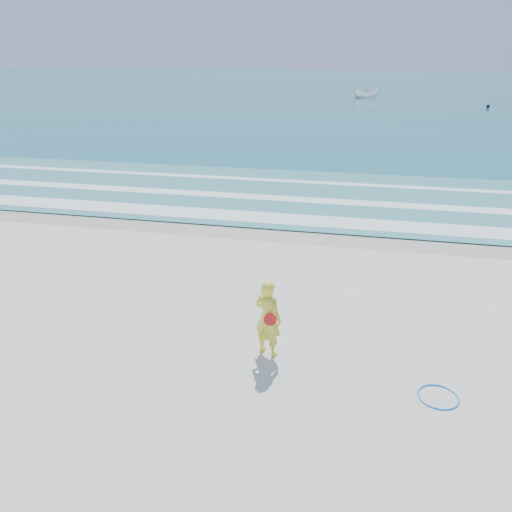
# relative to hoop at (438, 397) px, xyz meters

# --- Properties ---
(ground) EXTENTS (400.00, 400.00, 0.00)m
(ground) POSITION_rel_hoop_xyz_m (-4.78, -0.17, -0.01)
(ground) COLOR silver
(ground) RESTS_ON ground
(wet_sand) EXTENTS (400.00, 2.40, 0.00)m
(wet_sand) POSITION_rel_hoop_xyz_m (-4.78, 8.83, -0.01)
(wet_sand) COLOR #B2A893
(wet_sand) RESTS_ON ground
(ocean) EXTENTS (400.00, 190.00, 0.04)m
(ocean) POSITION_rel_hoop_xyz_m (-4.78, 104.83, 0.01)
(ocean) COLOR #19727F
(ocean) RESTS_ON ground
(shallow) EXTENTS (400.00, 10.00, 0.01)m
(shallow) POSITION_rel_hoop_xyz_m (-4.78, 13.83, 0.03)
(shallow) COLOR #59B7AD
(shallow) RESTS_ON ocean
(foam_near) EXTENTS (400.00, 1.40, 0.01)m
(foam_near) POSITION_rel_hoop_xyz_m (-4.78, 10.13, 0.04)
(foam_near) COLOR white
(foam_near) RESTS_ON shallow
(foam_mid) EXTENTS (400.00, 0.90, 0.01)m
(foam_mid) POSITION_rel_hoop_xyz_m (-4.78, 13.03, 0.04)
(foam_mid) COLOR white
(foam_mid) RESTS_ON shallow
(foam_far) EXTENTS (400.00, 0.60, 0.01)m
(foam_far) POSITION_rel_hoop_xyz_m (-4.78, 16.33, 0.04)
(foam_far) COLOR white
(foam_far) RESTS_ON shallow
(hoop) EXTENTS (1.00, 1.00, 0.03)m
(hoop) POSITION_rel_hoop_xyz_m (0.00, 0.00, 0.00)
(hoop) COLOR #0E8FFF
(hoop) RESTS_ON ground
(boat) EXTENTS (4.17, 2.52, 1.51)m
(boat) POSITION_rel_hoop_xyz_m (-2.34, 68.97, 0.78)
(boat) COLOR white
(boat) RESTS_ON ocean
(buoy) EXTENTS (0.42, 0.42, 0.42)m
(buoy) POSITION_rel_hoop_xyz_m (11.96, 57.58, 0.23)
(buoy) COLOR black
(buoy) RESTS_ON ocean
(woman) EXTENTS (0.75, 0.63, 1.74)m
(woman) POSITION_rel_hoop_xyz_m (-3.47, 0.78, 0.86)
(woman) COLOR yellow
(woman) RESTS_ON ground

